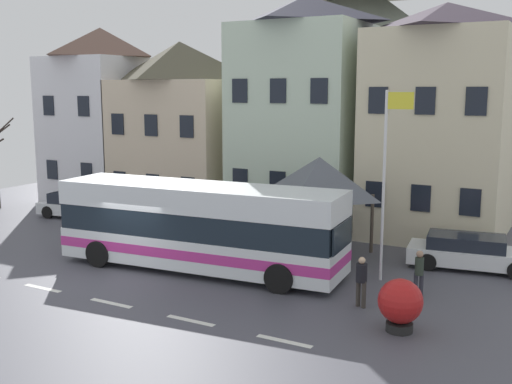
{
  "coord_description": "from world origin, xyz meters",
  "views": [
    {
      "loc": [
        14.11,
        -15.68,
        6.59
      ],
      "look_at": [
        2.66,
        5.25,
        2.52
      ],
      "focal_mm": 42.55,
      "sensor_mm": 36.0,
      "label": 1
    }
  ],
  "objects_px": {
    "transit_bus": "(199,227)",
    "flagpole": "(387,172)",
    "pedestrian_00": "(361,278)",
    "pedestrian_01": "(419,270)",
    "townhouse_00": "(103,115)",
    "townhouse_01": "(181,127)",
    "bus_shelter": "(319,178)",
    "parked_car_01": "(470,252)",
    "townhouse_02": "(305,111)",
    "townhouse_03": "(442,121)",
    "hilltop_castle": "(353,69)",
    "public_bench": "(289,226)",
    "harbour_buoy": "(400,303)",
    "parked_car_00": "(80,205)"
  },
  "relations": [
    {
      "from": "transit_bus",
      "to": "flagpole",
      "type": "xyz_separation_m",
      "value": [
        6.29,
        2.01,
        2.23
      ]
    },
    {
      "from": "pedestrian_00",
      "to": "pedestrian_01",
      "type": "xyz_separation_m",
      "value": [
        1.29,
        1.87,
        -0.06
      ]
    },
    {
      "from": "townhouse_00",
      "to": "townhouse_01",
      "type": "height_order",
      "value": "townhouse_00"
    },
    {
      "from": "townhouse_01",
      "to": "bus_shelter",
      "type": "height_order",
      "value": "townhouse_01"
    },
    {
      "from": "transit_bus",
      "to": "parked_car_01",
      "type": "height_order",
      "value": "transit_bus"
    },
    {
      "from": "townhouse_02",
      "to": "townhouse_03",
      "type": "bearing_deg",
      "value": 3.05
    },
    {
      "from": "pedestrian_00",
      "to": "townhouse_00",
      "type": "bearing_deg",
      "value": 152.01
    },
    {
      "from": "townhouse_03",
      "to": "pedestrian_00",
      "type": "bearing_deg",
      "value": -89.42
    },
    {
      "from": "townhouse_00",
      "to": "townhouse_01",
      "type": "bearing_deg",
      "value": -3.44
    },
    {
      "from": "pedestrian_01",
      "to": "townhouse_03",
      "type": "bearing_deg",
      "value": 98.82
    },
    {
      "from": "bus_shelter",
      "to": "pedestrian_01",
      "type": "bearing_deg",
      "value": -30.16
    },
    {
      "from": "townhouse_01",
      "to": "hilltop_castle",
      "type": "bearing_deg",
      "value": 85.88
    },
    {
      "from": "townhouse_02",
      "to": "hilltop_castle",
      "type": "height_order",
      "value": "hilltop_castle"
    },
    {
      "from": "townhouse_01",
      "to": "parked_car_01",
      "type": "xyz_separation_m",
      "value": [
        16.14,
        -4.37,
        -3.92
      ]
    },
    {
      "from": "townhouse_02",
      "to": "public_bench",
      "type": "bearing_deg",
      "value": -76.17
    },
    {
      "from": "townhouse_00",
      "to": "harbour_buoy",
      "type": "xyz_separation_m",
      "value": [
        21.39,
        -11.84,
        -4.24
      ]
    },
    {
      "from": "townhouse_00",
      "to": "pedestrian_00",
      "type": "relative_size",
      "value": 6.41
    },
    {
      "from": "townhouse_02",
      "to": "townhouse_03",
      "type": "relative_size",
      "value": 1.07
    },
    {
      "from": "bus_shelter",
      "to": "public_bench",
      "type": "distance_m",
      "value": 4.43
    },
    {
      "from": "townhouse_01",
      "to": "townhouse_02",
      "type": "height_order",
      "value": "townhouse_02"
    },
    {
      "from": "hilltop_castle",
      "to": "flagpole",
      "type": "bearing_deg",
      "value": -68.16
    },
    {
      "from": "hilltop_castle",
      "to": "public_bench",
      "type": "relative_size",
      "value": 27.06
    },
    {
      "from": "townhouse_00",
      "to": "townhouse_02",
      "type": "height_order",
      "value": "townhouse_02"
    },
    {
      "from": "pedestrian_01",
      "to": "public_bench",
      "type": "height_order",
      "value": "pedestrian_01"
    },
    {
      "from": "pedestrian_01",
      "to": "pedestrian_00",
      "type": "bearing_deg",
      "value": -124.6
    },
    {
      "from": "townhouse_01",
      "to": "pedestrian_01",
      "type": "xyz_separation_m",
      "value": [
        15.21,
        -8.32,
        -3.69
      ]
    },
    {
      "from": "parked_car_00",
      "to": "parked_car_01",
      "type": "xyz_separation_m",
      "value": [
        19.38,
        0.2,
        -0.01
      ]
    },
    {
      "from": "townhouse_01",
      "to": "townhouse_03",
      "type": "height_order",
      "value": "townhouse_03"
    },
    {
      "from": "harbour_buoy",
      "to": "pedestrian_00",
      "type": "bearing_deg",
      "value": 140.12
    },
    {
      "from": "flagpole",
      "to": "public_bench",
      "type": "bearing_deg",
      "value": 143.45
    },
    {
      "from": "parked_car_01",
      "to": "harbour_buoy",
      "type": "xyz_separation_m",
      "value": [
        -0.66,
        -7.11,
        0.19
      ]
    },
    {
      "from": "townhouse_01",
      "to": "townhouse_02",
      "type": "distance_m",
      "value": 7.31
    },
    {
      "from": "flagpole",
      "to": "townhouse_03",
      "type": "bearing_deg",
      "value": 89.44
    },
    {
      "from": "townhouse_00",
      "to": "parked_car_01",
      "type": "height_order",
      "value": "townhouse_00"
    },
    {
      "from": "parked_car_00",
      "to": "flagpole",
      "type": "distance_m",
      "value": 17.49
    },
    {
      "from": "townhouse_01",
      "to": "harbour_buoy",
      "type": "height_order",
      "value": "townhouse_01"
    },
    {
      "from": "bus_shelter",
      "to": "parked_car_01",
      "type": "bearing_deg",
      "value": 12.66
    },
    {
      "from": "townhouse_00",
      "to": "flagpole",
      "type": "bearing_deg",
      "value": -21.32
    },
    {
      "from": "parked_car_00",
      "to": "pedestrian_01",
      "type": "distance_m",
      "value": 18.83
    },
    {
      "from": "townhouse_02",
      "to": "flagpole",
      "type": "distance_m",
      "value": 10.17
    },
    {
      "from": "townhouse_02",
      "to": "pedestrian_01",
      "type": "distance_m",
      "value": 12.65
    },
    {
      "from": "townhouse_02",
      "to": "parked_car_01",
      "type": "relative_size",
      "value": 2.31
    },
    {
      "from": "parked_car_01",
      "to": "pedestrian_00",
      "type": "xyz_separation_m",
      "value": [
        -2.22,
        -5.81,
        0.29
      ]
    },
    {
      "from": "public_bench",
      "to": "townhouse_01",
      "type": "bearing_deg",
      "value": 158.84
    },
    {
      "from": "townhouse_01",
      "to": "flagpole",
      "type": "height_order",
      "value": "townhouse_01"
    },
    {
      "from": "hilltop_castle",
      "to": "flagpole",
      "type": "relative_size",
      "value": 6.45
    },
    {
      "from": "public_bench",
      "to": "pedestrian_01",
      "type": "bearing_deg",
      "value": -36.1
    },
    {
      "from": "townhouse_02",
      "to": "townhouse_03",
      "type": "height_order",
      "value": "townhouse_02"
    },
    {
      "from": "townhouse_01",
      "to": "harbour_buoy",
      "type": "distance_m",
      "value": 19.63
    },
    {
      "from": "pedestrian_01",
      "to": "flagpole",
      "type": "bearing_deg",
      "value": 145.67
    }
  ]
}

